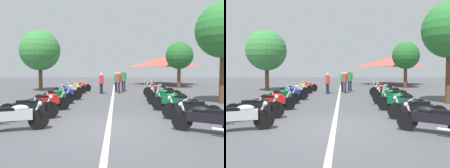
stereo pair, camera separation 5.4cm
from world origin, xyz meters
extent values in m
plane|color=#4C4C51|center=(0.00, 0.00, 0.00)|extent=(80.00, 80.00, 0.00)
cube|color=beige|center=(6.20, 0.00, 0.00)|extent=(27.00, 0.16, 0.01)
cylinder|color=black|center=(-0.21, 2.20, 0.32)|extent=(0.34, 0.65, 0.64)
cube|color=silver|center=(-0.44, 2.87, 0.50)|extent=(0.62, 1.12, 0.30)
ellipsoid|color=silver|center=(-0.38, 2.70, 0.70)|extent=(0.41, 0.58, 0.22)
cube|color=black|center=(-0.51, 3.08, 0.68)|extent=(0.40, 0.54, 0.12)
cylinder|color=silver|center=(-0.23, 2.25, 0.62)|extent=(0.16, 0.30, 0.58)
cylinder|color=silver|center=(-0.24, 2.29, 0.98)|extent=(0.60, 0.24, 0.04)
sphere|color=silver|center=(-0.19, 2.15, 0.82)|extent=(0.14, 0.14, 0.14)
cylinder|color=silver|center=(-0.41, 3.34, 0.22)|extent=(0.25, 0.55, 0.08)
cylinder|color=black|center=(1.34, 2.30, 0.33)|extent=(0.39, 0.67, 0.67)
cylinder|color=black|center=(0.76, 3.65, 0.33)|extent=(0.39, 0.67, 0.67)
cube|color=black|center=(1.05, 2.98, 0.51)|extent=(0.70, 1.14, 0.30)
ellipsoid|color=black|center=(1.12, 2.81, 0.71)|extent=(0.44, 0.58, 0.22)
cube|color=black|center=(0.97, 3.18, 0.69)|extent=(0.43, 0.54, 0.12)
cylinder|color=silver|center=(1.32, 2.35, 0.63)|extent=(0.18, 0.29, 0.58)
cylinder|color=silver|center=(1.30, 2.39, 0.99)|extent=(0.59, 0.28, 0.04)
sphere|color=silver|center=(1.36, 2.25, 0.83)|extent=(0.14, 0.14, 0.14)
cylinder|color=silver|center=(1.04, 3.45, 0.23)|extent=(0.29, 0.54, 0.08)
cylinder|color=black|center=(3.11, 2.22, 0.30)|extent=(0.38, 0.61, 0.61)
cylinder|color=black|center=(2.53, 3.46, 0.30)|extent=(0.38, 0.61, 0.61)
cube|color=red|center=(2.82, 2.84, 0.48)|extent=(0.70, 1.06, 0.30)
ellipsoid|color=red|center=(2.89, 2.68, 0.68)|extent=(0.46, 0.58, 0.22)
cube|color=black|center=(2.72, 3.04, 0.66)|extent=(0.44, 0.54, 0.12)
cylinder|color=silver|center=(3.08, 2.27, 0.60)|extent=(0.19, 0.29, 0.58)
cylinder|color=silver|center=(3.07, 2.31, 0.96)|extent=(0.58, 0.30, 0.04)
sphere|color=silver|center=(3.13, 2.17, 0.80)|extent=(0.14, 0.14, 0.14)
cylinder|color=silver|center=(2.81, 3.29, 0.21)|extent=(0.31, 0.53, 0.08)
cube|color=silver|center=(3.10, 2.24, 1.03)|extent=(0.38, 0.26, 0.32)
cylinder|color=black|center=(4.88, 2.33, 0.30)|extent=(0.42, 0.60, 0.61)
cylinder|color=black|center=(4.14, 3.67, 0.30)|extent=(0.42, 0.60, 0.61)
cube|color=#0C592D|center=(4.51, 3.00, 0.48)|extent=(0.81, 1.15, 0.30)
ellipsoid|color=#0C592D|center=(4.60, 2.84, 0.68)|extent=(0.48, 0.58, 0.22)
cube|color=black|center=(4.40, 3.19, 0.66)|extent=(0.46, 0.55, 0.12)
cylinder|color=silver|center=(4.85, 2.39, 0.60)|extent=(0.20, 0.29, 0.58)
cylinder|color=silver|center=(4.83, 2.42, 0.96)|extent=(0.56, 0.34, 0.04)
sphere|color=silver|center=(4.90, 2.29, 0.80)|extent=(0.14, 0.14, 0.14)
cylinder|color=silver|center=(4.45, 3.49, 0.21)|extent=(0.34, 0.52, 0.08)
cube|color=silver|center=(4.87, 2.35, 1.03)|extent=(0.37, 0.28, 0.32)
cylinder|color=black|center=(6.46, 2.16, 0.32)|extent=(0.36, 0.64, 0.63)
cylinder|color=black|center=(5.92, 3.60, 0.32)|extent=(0.36, 0.64, 0.63)
cube|color=navy|center=(6.19, 2.88, 0.50)|extent=(0.68, 1.19, 0.30)
ellipsoid|color=navy|center=(6.25, 2.71, 0.70)|extent=(0.43, 0.58, 0.22)
cube|color=black|center=(6.11, 3.09, 0.68)|extent=(0.41, 0.54, 0.12)
cylinder|color=silver|center=(6.44, 2.22, 0.62)|extent=(0.17, 0.30, 0.58)
cylinder|color=silver|center=(6.43, 2.26, 0.98)|extent=(0.59, 0.26, 0.04)
sphere|color=silver|center=(6.48, 2.12, 0.82)|extent=(0.14, 0.14, 0.14)
cylinder|color=silver|center=(6.19, 3.38, 0.22)|extent=(0.27, 0.54, 0.08)
cylinder|color=black|center=(8.17, 2.40, 0.33)|extent=(0.39, 0.66, 0.66)
cylinder|color=black|center=(7.63, 3.66, 0.33)|extent=(0.39, 0.66, 0.66)
cube|color=silver|center=(7.90, 3.03, 0.51)|extent=(0.67, 1.07, 0.30)
ellipsoid|color=silver|center=(7.97, 2.87, 0.71)|extent=(0.44, 0.58, 0.22)
cube|color=black|center=(7.82, 3.23, 0.69)|extent=(0.43, 0.54, 0.12)
cylinder|color=silver|center=(8.15, 2.46, 0.63)|extent=(0.18, 0.29, 0.58)
cylinder|color=silver|center=(8.13, 2.49, 0.99)|extent=(0.59, 0.28, 0.04)
sphere|color=silver|center=(8.19, 2.35, 0.83)|extent=(0.14, 0.14, 0.14)
cylinder|color=silver|center=(7.90, 3.48, 0.23)|extent=(0.29, 0.54, 0.08)
cylinder|color=black|center=(9.82, 2.32, 0.31)|extent=(0.37, 0.62, 0.62)
cylinder|color=black|center=(9.25, 3.64, 0.31)|extent=(0.37, 0.62, 0.62)
cube|color=#EAB214|center=(9.54, 2.98, 0.49)|extent=(0.69, 1.11, 0.30)
ellipsoid|color=#EAB214|center=(9.61, 2.81, 0.69)|extent=(0.44, 0.58, 0.22)
cube|color=black|center=(9.45, 3.18, 0.67)|extent=(0.43, 0.54, 0.12)
cylinder|color=silver|center=(9.80, 2.37, 0.61)|extent=(0.18, 0.29, 0.58)
cylinder|color=silver|center=(9.78, 2.41, 0.97)|extent=(0.59, 0.28, 0.04)
sphere|color=silver|center=(9.84, 2.27, 0.81)|extent=(0.14, 0.14, 0.14)
cylinder|color=silver|center=(9.53, 3.44, 0.22)|extent=(0.29, 0.54, 0.08)
cube|color=silver|center=(9.81, 2.33, 1.04)|extent=(0.38, 0.25, 0.32)
cylinder|color=black|center=(11.49, 2.16, 0.31)|extent=(0.41, 0.61, 0.61)
cylinder|color=black|center=(10.84, 3.40, 0.31)|extent=(0.41, 0.61, 0.61)
cube|color=red|center=(11.16, 2.78, 0.49)|extent=(0.75, 1.07, 0.30)
ellipsoid|color=red|center=(11.25, 2.62, 0.69)|extent=(0.47, 0.58, 0.22)
cube|color=black|center=(11.06, 2.97, 0.67)|extent=(0.45, 0.55, 0.12)
cylinder|color=silver|center=(11.46, 2.21, 0.61)|extent=(0.20, 0.29, 0.58)
cylinder|color=silver|center=(11.44, 2.24, 0.97)|extent=(0.57, 0.33, 0.04)
sphere|color=silver|center=(11.51, 2.11, 0.81)|extent=(0.14, 0.14, 0.14)
cylinder|color=silver|center=(11.13, 3.23, 0.21)|extent=(0.33, 0.52, 0.08)
cube|color=silver|center=(11.48, 2.17, 1.04)|extent=(0.38, 0.28, 0.32)
cylinder|color=black|center=(-0.23, -2.29, 0.31)|extent=(0.43, 0.62, 0.63)
cube|color=black|center=(-0.59, -2.93, 0.49)|extent=(0.78, 1.10, 0.30)
ellipsoid|color=black|center=(-0.50, -2.77, 0.69)|extent=(0.48, 0.58, 0.22)
cube|color=black|center=(-0.69, -3.12, 0.67)|extent=(0.46, 0.55, 0.12)
cylinder|color=silver|center=(-0.26, -2.34, 0.61)|extent=(0.20, 0.29, 0.58)
cylinder|color=silver|center=(-0.28, -2.38, 0.97)|extent=(0.56, 0.34, 0.04)
sphere|color=silver|center=(-0.21, -2.25, 0.81)|extent=(0.14, 0.14, 0.14)
cylinder|color=silver|center=(-0.96, -3.22, 0.22)|extent=(0.34, 0.52, 0.08)
cylinder|color=black|center=(1.32, -2.30, 0.32)|extent=(0.36, 0.64, 0.63)
cylinder|color=black|center=(0.79, -3.67, 0.32)|extent=(0.36, 0.64, 0.63)
cube|color=black|center=(1.05, -2.99, 0.50)|extent=(0.67, 1.14, 0.30)
ellipsoid|color=black|center=(1.12, -2.82, 0.70)|extent=(0.43, 0.58, 0.22)
cube|color=black|center=(0.97, -3.19, 0.68)|extent=(0.42, 0.54, 0.12)
cylinder|color=silver|center=(1.30, -2.36, 0.62)|extent=(0.17, 0.30, 0.58)
cylinder|color=silver|center=(1.29, -2.40, 0.98)|extent=(0.59, 0.26, 0.04)
sphere|color=silver|center=(1.34, -2.26, 0.82)|extent=(0.14, 0.14, 0.14)
cylinder|color=silver|center=(0.73, -3.33, 0.22)|extent=(0.28, 0.54, 0.08)
cylinder|color=black|center=(3.13, -2.19, 0.32)|extent=(0.45, 0.62, 0.64)
cylinder|color=black|center=(2.34, -3.51, 0.32)|extent=(0.45, 0.62, 0.64)
cube|color=#0C592D|center=(2.73, -2.85, 0.50)|extent=(0.84, 1.15, 0.30)
ellipsoid|color=#0C592D|center=(2.82, -2.69, 0.70)|extent=(0.49, 0.58, 0.22)
cube|color=black|center=(2.62, -3.04, 0.68)|extent=(0.47, 0.55, 0.12)
cylinder|color=silver|center=(3.10, -2.24, 0.62)|extent=(0.21, 0.28, 0.58)
cylinder|color=silver|center=(3.08, -2.27, 0.98)|extent=(0.55, 0.35, 0.04)
sphere|color=silver|center=(3.15, -2.14, 0.82)|extent=(0.14, 0.14, 0.14)
cylinder|color=silver|center=(2.34, -3.16, 0.23)|extent=(0.35, 0.51, 0.08)
cube|color=silver|center=(3.12, -2.20, 1.05)|extent=(0.37, 0.29, 0.32)
cylinder|color=black|center=(4.80, -2.19, 0.34)|extent=(0.45, 0.66, 0.68)
cylinder|color=black|center=(4.09, -3.47, 0.34)|extent=(0.45, 0.66, 0.68)
cube|color=#0C592D|center=(4.45, -2.83, 0.52)|extent=(0.79, 1.11, 0.30)
ellipsoid|color=#0C592D|center=(4.53, -2.68, 0.72)|extent=(0.48, 0.58, 0.22)
cube|color=black|center=(4.34, -3.03, 0.70)|extent=(0.46, 0.55, 0.12)
cylinder|color=silver|center=(4.77, -2.24, 0.64)|extent=(0.20, 0.29, 0.58)
cylinder|color=silver|center=(4.75, -2.28, 1.00)|extent=(0.56, 0.34, 0.04)
sphere|color=silver|center=(4.83, -2.15, 0.84)|extent=(0.14, 0.14, 0.14)
cylinder|color=silver|center=(4.07, -3.13, 0.24)|extent=(0.34, 0.52, 0.08)
cylinder|color=black|center=(6.35, -2.33, 0.34)|extent=(0.37, 0.68, 0.68)
cylinder|color=black|center=(5.85, -3.68, 0.34)|extent=(0.37, 0.68, 0.68)
cube|color=black|center=(6.10, -3.01, 0.52)|extent=(0.64, 1.13, 0.30)
ellipsoid|color=black|center=(6.16, -2.84, 0.72)|extent=(0.42, 0.58, 0.22)
cube|color=black|center=(6.02, -3.21, 0.70)|extent=(0.41, 0.54, 0.12)
cylinder|color=silver|center=(6.33, -2.39, 0.64)|extent=(0.17, 0.30, 0.58)
cylinder|color=silver|center=(6.31, -2.42, 1.00)|extent=(0.60, 0.25, 0.04)
sphere|color=silver|center=(6.37, -2.28, 0.84)|extent=(0.14, 0.14, 0.14)
cylinder|color=silver|center=(5.78, -3.35, 0.24)|extent=(0.27, 0.54, 0.08)
cube|color=silver|center=(6.34, -2.35, 1.07)|extent=(0.38, 0.24, 0.32)
cylinder|color=black|center=(8.13, -2.40, 0.33)|extent=(0.37, 0.67, 0.67)
cylinder|color=black|center=(7.64, -3.71, 0.33)|extent=(0.37, 0.67, 0.67)
cube|color=maroon|center=(7.88, -3.05, 0.51)|extent=(0.64, 1.10, 0.30)
ellipsoid|color=maroon|center=(7.95, -2.88, 0.71)|extent=(0.43, 0.58, 0.22)
cube|color=black|center=(7.81, -3.26, 0.69)|extent=(0.41, 0.54, 0.12)
cylinder|color=silver|center=(8.11, -2.45, 0.63)|extent=(0.17, 0.30, 0.58)
cylinder|color=silver|center=(8.09, -2.49, 0.99)|extent=(0.59, 0.26, 0.04)
sphere|color=silver|center=(8.15, -2.35, 0.83)|extent=(0.14, 0.14, 0.14)
cylinder|color=silver|center=(7.57, -3.38, 0.23)|extent=(0.27, 0.54, 0.08)
cube|color=silver|center=(8.12, -2.42, 1.06)|extent=(0.38, 0.24, 0.32)
cube|color=orange|center=(2.42, 4.07, 0.01)|extent=(0.36, 0.36, 0.03)
cone|color=orange|center=(2.42, 4.07, 0.32)|extent=(0.26, 0.26, 0.60)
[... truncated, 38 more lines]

